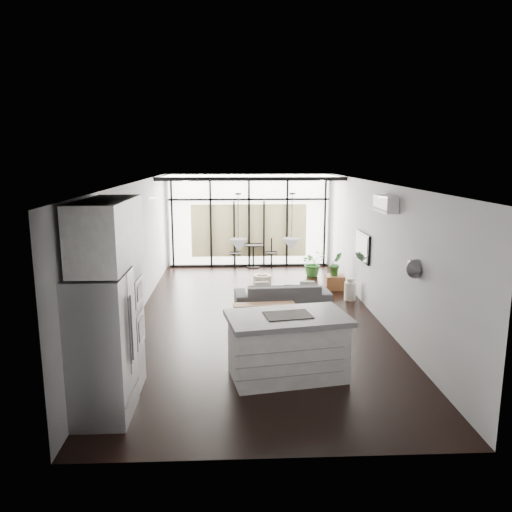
{
  "coord_description": "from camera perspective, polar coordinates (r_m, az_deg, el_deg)",
  "views": [
    {
      "loc": [
        -0.47,
        -10.01,
        3.33
      ],
      "look_at": [
        0.0,
        0.3,
        1.25
      ],
      "focal_mm": 35.0,
      "sensor_mm": 36.0,
      "label": 1
    }
  ],
  "objects": [
    {
      "name": "glazing",
      "position": [
        15.03,
        -0.8,
        4.01
      ],
      "size": [
        5.0,
        0.2,
        2.8
      ],
      "primitive_type": "cube",
      "color": "black",
      "rests_on": "ground"
    },
    {
      "name": "skylight",
      "position": [
        14.03,
        -0.7,
        9.11
      ],
      "size": [
        4.7,
        1.9,
        0.06
      ],
      "primitive_type": "cube",
      "color": "silver",
      "rests_on": "ceiling"
    },
    {
      "name": "milk_can",
      "position": [
        11.92,
        10.7,
        -3.72
      ],
      "size": [
        0.29,
        0.29,
        0.53
      ],
      "primitive_type": "cylinder",
      "rotation": [
        0.0,
        0.0,
        0.08
      ],
      "color": "beige",
      "rests_on": "floor"
    },
    {
      "name": "cooktop",
      "position": [
        7.54,
        3.66,
        -6.75
      ],
      "size": [
        0.76,
        0.58,
        0.01
      ],
      "primitive_type": "cube",
      "rotation": [
        0.0,
        0.0,
        0.18
      ],
      "color": "black",
      "rests_on": "island"
    },
    {
      "name": "sofa",
      "position": [
        10.97,
        3.03,
        -4.09
      ],
      "size": [
        2.11,
        0.74,
        0.81
      ],
      "primitive_type": "imported",
      "rotation": [
        0.0,
        0.0,
        3.21
      ],
      "color": "#4D4D50",
      "rests_on": "floor"
    },
    {
      "name": "appliance_column",
      "position": [
        7.38,
        -15.54,
        -6.06
      ],
      "size": [
        0.6,
        0.63,
        2.34
      ],
      "primitive_type": "cube",
      "color": "white",
      "rests_on": "floor"
    },
    {
      "name": "upper_cabinets",
      "position": [
        6.79,
        -16.65,
        2.6
      ],
      "size": [
        0.62,
        1.75,
        0.86
      ],
      "primitive_type": "cube",
      "color": "white",
      "rests_on": "wall_left"
    },
    {
      "name": "fridge",
      "position": [
        6.74,
        -17.34,
        -9.9
      ],
      "size": [
        0.73,
        0.91,
        1.89
      ],
      "primitive_type": "cube",
      "color": "#A1A1A7",
      "rests_on": "floor"
    },
    {
      "name": "ceiling",
      "position": [
        10.04,
        0.08,
        8.36
      ],
      "size": [
        5.0,
        10.0,
        0.0
      ],
      "primitive_type": "cube",
      "color": "silver",
      "rests_on": "ground"
    },
    {
      "name": "plant_crate",
      "position": [
        12.78,
        9.06,
        -1.61
      ],
      "size": [
        0.48,
        0.68,
        0.27
      ],
      "primitive_type": "imported",
      "rotation": [
        0.0,
        0.0,
        0.26
      ],
      "color": "#2C6525",
      "rests_on": "crate"
    },
    {
      "name": "wall_back",
      "position": [
        15.15,
        -0.82,
        4.07
      ],
      "size": [
        5.0,
        0.02,
        2.8
      ],
      "primitive_type": "cube",
      "color": "silver",
      "rests_on": "ground"
    },
    {
      "name": "console_bench",
      "position": [
        10.15,
        0.93,
        -6.57
      ],
      "size": [
        1.26,
        0.39,
        0.4
      ],
      "primitive_type": "cube",
      "rotation": [
        0.0,
        0.0,
        0.07
      ],
      "color": "brown",
      "rests_on": "floor"
    },
    {
      "name": "wall_front",
      "position": [
        5.39,
        2.62,
        -9.6
      ],
      "size": [
        5.0,
        0.02,
        2.8
      ],
      "primitive_type": "cube",
      "color": "silver",
      "rests_on": "ground"
    },
    {
      "name": "wall_left",
      "position": [
        10.4,
        -13.82,
        0.36
      ],
      "size": [
        0.02,
        10.0,
        2.8
      ],
      "primitive_type": "cube",
      "color": "silver",
      "rests_on": "ground"
    },
    {
      "name": "floor",
      "position": [
        10.57,
        0.08,
        -6.98
      ],
      "size": [
        5.0,
        10.0,
        0.0
      ],
      "primitive_type": "cube",
      "color": "black",
      "rests_on": "ground"
    },
    {
      "name": "pendant_right",
      "position": [
        7.53,
        4.07,
        1.34
      ],
      "size": [
        0.26,
        0.26,
        0.18
      ],
      "primitive_type": "cone",
      "color": "silver",
      "rests_on": "ceiling"
    },
    {
      "name": "bistro_set",
      "position": [
        15.08,
        -0.31,
        -0.11
      ],
      "size": [
        1.35,
        0.54,
        0.65
      ],
      "primitive_type": "cube",
      "rotation": [
        0.0,
        0.0,
        0.0
      ],
      "color": "black",
      "rests_on": "floor"
    },
    {
      "name": "pouf",
      "position": [
        12.64,
        0.71,
        -3.01
      ],
      "size": [
        0.52,
        0.52,
        0.37
      ],
      "primitive_type": "cylinder",
      "rotation": [
        0.0,
        0.0,
        -0.13
      ],
      "color": "beige",
      "rests_on": "floor"
    },
    {
      "name": "neighbour_building",
      "position": [
        15.14,
        -0.81,
        2.92
      ],
      "size": [
        3.5,
        0.02,
        1.6
      ],
      "primitive_type": "cube",
      "color": "beige",
      "rests_on": "ground"
    },
    {
      "name": "framed_art",
      "position": [
        9.88,
        -14.24,
        0.66
      ],
      "size": [
        0.04,
        0.7,
        0.9
      ],
      "primitive_type": "cube",
      "color": "black",
      "rests_on": "wall_left"
    },
    {
      "name": "crate",
      "position": [
        12.86,
        9.02,
        -2.96
      ],
      "size": [
        0.5,
        0.5,
        0.35
      ],
      "primitive_type": "cube",
      "rotation": [
        0.0,
        0.0,
        -0.09
      ],
      "color": "brown",
      "rests_on": "floor"
    },
    {
      "name": "ac_unit",
      "position": [
        9.69,
        14.59,
        5.81
      ],
      "size": [
        0.22,
        0.9,
        0.3
      ],
      "primitive_type": "cube",
      "color": "white",
      "rests_on": "wall_right"
    },
    {
      "name": "island",
      "position": [
        7.71,
        3.61,
        -10.26
      ],
      "size": [
        1.96,
        1.37,
        0.98
      ],
      "primitive_type": "cube",
      "rotation": [
        0.0,
        0.0,
        0.18
      ],
      "color": "white",
      "rests_on": "floor"
    },
    {
      "name": "tv",
      "position": [
        11.58,
        12.09,
        1.04
      ],
      "size": [
        0.05,
        1.1,
        0.65
      ],
      "primitive_type": "cube",
      "color": "black",
      "rests_on": "wall_right"
    },
    {
      "name": "pendant_left",
      "position": [
        7.48,
        -2.03,
        1.29
      ],
      "size": [
        0.26,
        0.26,
        0.18
      ],
      "primitive_type": "cone",
      "color": "silver",
      "rests_on": "ceiling"
    },
    {
      "name": "plant_tall",
      "position": [
        14.1,
        6.52,
        -1.13
      ],
      "size": [
        0.88,
        0.92,
        0.58
      ],
      "primitive_type": "imported",
      "rotation": [
        0.0,
        0.0,
        0.34
      ],
      "color": "#2C6525",
      "rests_on": "floor"
    },
    {
      "name": "wall_right",
      "position": [
        10.62,
        13.67,
        0.6
      ],
      "size": [
        0.02,
        10.0,
        2.8
      ],
      "primitive_type": "cube",
      "color": "silver",
      "rests_on": "ground"
    }
  ]
}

